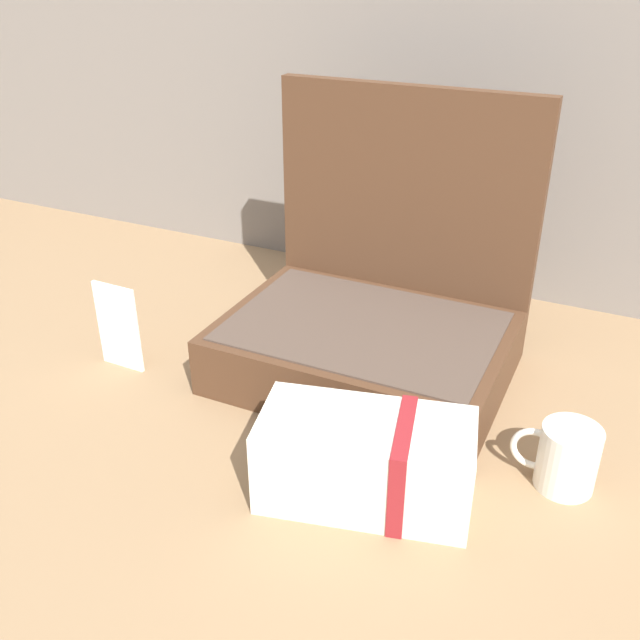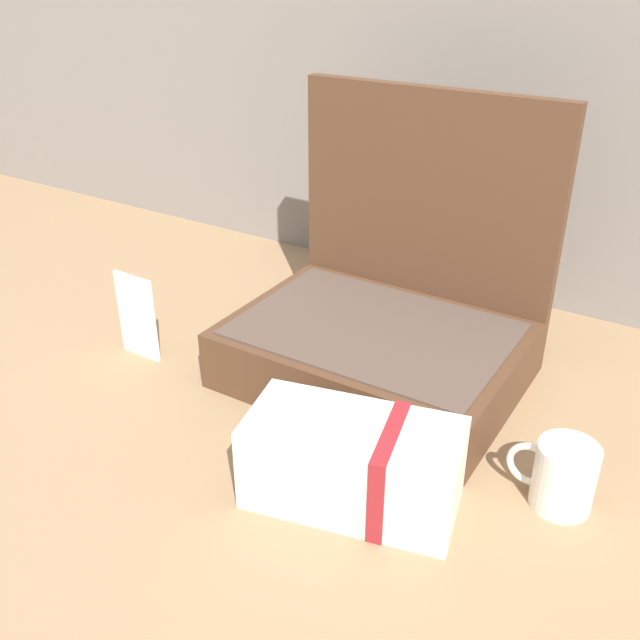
# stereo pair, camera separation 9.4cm
# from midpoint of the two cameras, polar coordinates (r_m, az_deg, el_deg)

# --- Properties ---
(ground_plane) EXTENTS (6.00, 6.00, 0.00)m
(ground_plane) POSITION_cam_midpoint_polar(r_m,az_deg,el_deg) (1.06, -2.06, -8.39)
(ground_plane) COLOR #8C6D4C
(open_suitcase) EXTENTS (0.44, 0.34, 0.43)m
(open_suitcase) POSITION_cam_midpoint_polar(r_m,az_deg,el_deg) (1.15, 1.91, 0.19)
(open_suitcase) COLOR #4C301E
(open_suitcase) RESTS_ON ground_plane
(cream_toiletry_bag) EXTENTS (0.29, 0.18, 0.12)m
(cream_toiletry_bag) POSITION_cam_midpoint_polar(r_m,az_deg,el_deg) (0.90, 0.82, -11.33)
(cream_toiletry_bag) COLOR silver
(cream_toiletry_bag) RESTS_ON ground_plane
(coffee_mug) EXTENTS (0.11, 0.08, 0.09)m
(coffee_mug) POSITION_cam_midpoint_polar(r_m,az_deg,el_deg) (0.96, 16.49, -10.63)
(coffee_mug) COLOR silver
(coffee_mug) RESTS_ON ground_plane
(info_card_left) EXTENTS (0.08, 0.01, 0.15)m
(info_card_left) POSITION_cam_midpoint_polar(r_m,az_deg,el_deg) (1.21, -18.10, -0.60)
(info_card_left) COLOR white
(info_card_left) RESTS_ON ground_plane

